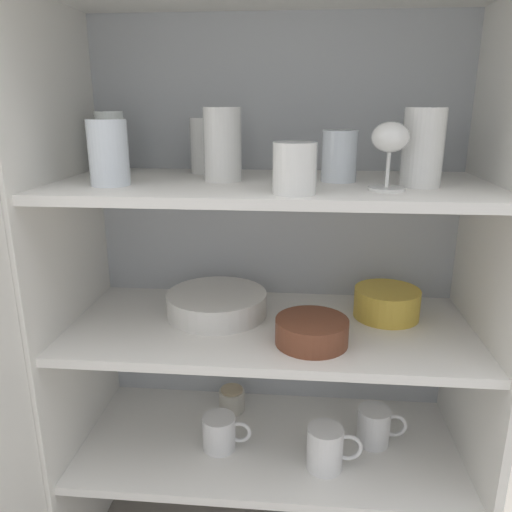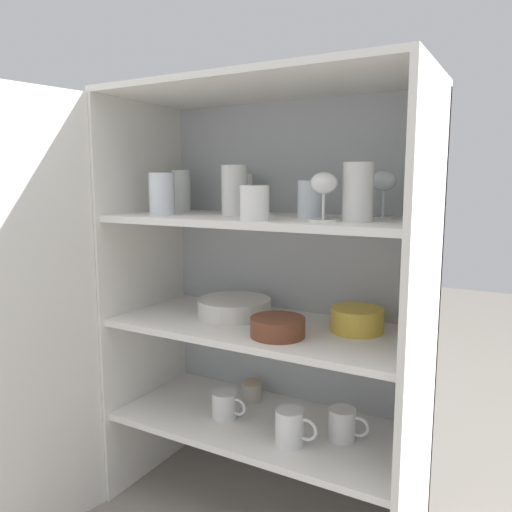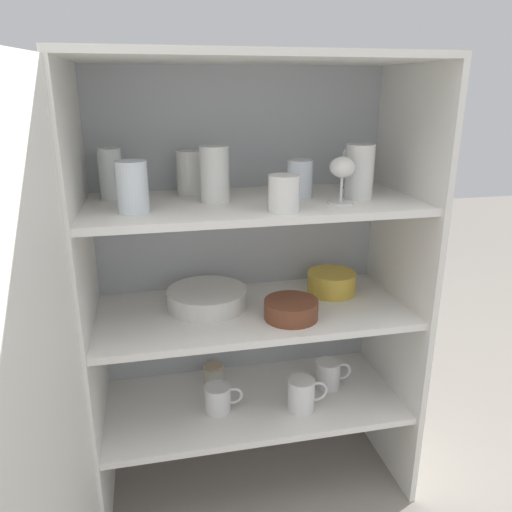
# 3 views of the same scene
# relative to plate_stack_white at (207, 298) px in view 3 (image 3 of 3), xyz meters

# --- Properties ---
(cupboard_back_panel) EXTENTS (0.93, 0.02, 1.28)m
(cupboard_back_panel) POSITION_rel_plate_stack_white_xyz_m (0.13, 0.16, 0.01)
(cupboard_back_panel) COLOR #B2B7BC
(cupboard_back_panel) RESTS_ON ground_plane
(cupboard_side_left) EXTENTS (0.02, 0.43, 1.28)m
(cupboard_side_left) POSITION_rel_plate_stack_white_xyz_m (-0.33, -0.05, 0.01)
(cupboard_side_left) COLOR white
(cupboard_side_left) RESTS_ON ground_plane
(cupboard_side_right) EXTENTS (0.02, 0.43, 1.28)m
(cupboard_side_right) POSITION_rel_plate_stack_white_xyz_m (0.59, -0.05, 0.01)
(cupboard_side_right) COLOR white
(cupboard_side_right) RESTS_ON ground_plane
(cupboard_top_panel) EXTENTS (0.93, 0.43, 0.02)m
(cupboard_top_panel) POSITION_rel_plate_stack_white_xyz_m (0.13, -0.05, 0.66)
(cupboard_top_panel) COLOR white
(cupboard_top_panel) RESTS_ON cupboard_side_left
(shelf_board_lower) EXTENTS (0.90, 0.40, 0.02)m
(shelf_board_lower) POSITION_rel_plate_stack_white_xyz_m (0.13, -0.05, -0.35)
(shelf_board_lower) COLOR white
(shelf_board_middle) EXTENTS (0.90, 0.40, 0.02)m
(shelf_board_middle) POSITION_rel_plate_stack_white_xyz_m (0.13, -0.05, -0.04)
(shelf_board_middle) COLOR white
(shelf_board_upper) EXTENTS (0.90, 0.40, 0.02)m
(shelf_board_upper) POSITION_rel_plate_stack_white_xyz_m (0.13, -0.05, 0.29)
(shelf_board_upper) COLOR white
(cupboard_door) EXTENTS (0.11, 0.46, 1.28)m
(cupboard_door) POSITION_rel_plate_stack_white_xyz_m (-0.38, -0.49, 0.01)
(cupboard_door) COLOR silver
(cupboard_door) RESTS_ON ground_plane
(tumbler_glass_0) EXTENTS (0.06, 0.06, 0.14)m
(tumbler_glass_0) POSITION_rel_plate_stack_white_xyz_m (-0.25, 0.05, 0.36)
(tumbler_glass_0) COLOR white
(tumbler_glass_0) RESTS_ON shelf_board_upper
(tumbler_glass_1) EXTENTS (0.08, 0.08, 0.13)m
(tumbler_glass_1) POSITION_rel_plate_stack_white_xyz_m (-0.19, -0.12, 0.36)
(tumbler_glass_1) COLOR white
(tumbler_glass_1) RESTS_ON shelf_board_upper
(tumbler_glass_2) EXTENTS (0.08, 0.08, 0.12)m
(tumbler_glass_2) POSITION_rel_plate_stack_white_xyz_m (-0.02, 0.08, 0.36)
(tumbler_glass_2) COLOR white
(tumbler_glass_2) RESTS_ON shelf_board_upper
(tumbler_glass_3) EXTENTS (0.08, 0.08, 0.15)m
(tumbler_glass_3) POSITION_rel_plate_stack_white_xyz_m (0.42, -0.08, 0.37)
(tumbler_glass_3) COLOR white
(tumbler_glass_3) RESTS_ON shelf_board_upper
(tumbler_glass_4) EXTENTS (0.07, 0.07, 0.10)m
(tumbler_glass_4) POSITION_rel_plate_stack_white_xyz_m (0.27, -0.02, 0.35)
(tumbler_glass_4) COLOR white
(tumbler_glass_4) RESTS_ON shelf_board_upper
(tumbler_glass_5) EXTENTS (0.08, 0.08, 0.09)m
(tumbler_glass_5) POSITION_rel_plate_stack_white_xyz_m (0.18, -0.18, 0.34)
(tumbler_glass_5) COLOR white
(tumbler_glass_5) RESTS_ON shelf_board_upper
(tumbler_glass_6) EXTENTS (0.08, 0.08, 0.15)m
(tumbler_glass_6) POSITION_rel_plate_stack_white_xyz_m (0.03, -0.04, 0.37)
(tumbler_glass_6) COLOR white
(tumbler_glass_6) RESTS_ON shelf_board_upper
(wine_glass_0) EXTENTS (0.07, 0.07, 0.13)m
(wine_glass_0) POSITION_rel_plate_stack_white_xyz_m (0.45, 0.04, 0.39)
(wine_glass_0) COLOR white
(wine_glass_0) RESTS_ON shelf_board_upper
(wine_glass_1) EXTENTS (0.07, 0.07, 0.12)m
(wine_glass_1) POSITION_rel_plate_stack_white_xyz_m (0.35, -0.13, 0.38)
(wine_glass_1) COLOR white
(wine_glass_1) RESTS_ON shelf_board_upper
(plate_stack_white) EXTENTS (0.23, 0.23, 0.05)m
(plate_stack_white) POSITION_rel_plate_stack_white_xyz_m (0.00, 0.00, 0.00)
(plate_stack_white) COLOR silver
(plate_stack_white) RESTS_ON shelf_board_middle
(mixing_bowl_large) EXTENTS (0.15, 0.15, 0.07)m
(mixing_bowl_large) POSITION_rel_plate_stack_white_xyz_m (0.40, 0.02, 0.01)
(mixing_bowl_large) COLOR gold
(mixing_bowl_large) RESTS_ON shelf_board_middle
(serving_bowl_small) EXTENTS (0.15, 0.15, 0.05)m
(serving_bowl_small) POSITION_rel_plate_stack_white_xyz_m (0.22, -0.13, 0.00)
(serving_bowl_small) COLOR brown
(serving_bowl_small) RESTS_ON shelf_board_middle
(coffee_mug_primary) EXTENTS (0.12, 0.08, 0.10)m
(coffee_mug_primary) POSITION_rel_plate_stack_white_xyz_m (0.26, -0.13, -0.28)
(coffee_mug_primary) COLOR white
(coffee_mug_primary) RESTS_ON shelf_board_lower
(coffee_mug_extra_1) EXTENTS (0.12, 0.08, 0.09)m
(coffee_mug_extra_1) POSITION_rel_plate_stack_white_xyz_m (0.38, -0.03, -0.29)
(coffee_mug_extra_1) COLOR white
(coffee_mug_extra_1) RESTS_ON shelf_board_lower
(coffee_mug_extra_2) EXTENTS (0.12, 0.08, 0.08)m
(coffee_mug_extra_2) POSITION_rel_plate_stack_white_xyz_m (0.01, -0.08, -0.29)
(coffee_mug_extra_2) COLOR white
(coffee_mug_extra_2) RESTS_ON shelf_board_lower
(storage_jar) EXTENTS (0.07, 0.07, 0.06)m
(storage_jar) POSITION_rel_plate_stack_white_xyz_m (0.02, 0.07, -0.30)
(storage_jar) COLOR beige
(storage_jar) RESTS_ON shelf_board_lower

